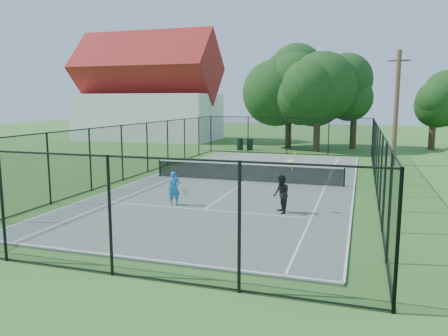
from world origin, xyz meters
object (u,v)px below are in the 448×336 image
(trash_bin_right, at_px, (250,144))
(player_black, at_px, (281,194))
(tennis_net, at_px, (246,172))
(player_blue, at_px, (174,188))
(utility_pole, at_px, (396,108))
(trash_bin_left, at_px, (240,144))

(trash_bin_right, relative_size, player_black, 0.43)
(tennis_net, height_order, player_blue, player_blue)
(utility_pole, bearing_deg, trash_bin_right, 151.98)
(tennis_net, xyz_separation_m, player_blue, (-1.44, -5.99, 0.16))
(trash_bin_right, bearing_deg, trash_bin_left, -154.26)
(trash_bin_right, height_order, utility_pole, utility_pole)
(tennis_net, distance_m, trash_bin_left, 15.34)
(trash_bin_left, relative_size, utility_pole, 0.14)
(player_blue, distance_m, player_black, 4.37)
(utility_pole, bearing_deg, player_black, -107.98)
(tennis_net, relative_size, trash_bin_left, 9.81)
(trash_bin_right, bearing_deg, player_blue, -84.10)
(tennis_net, distance_m, utility_pole, 12.34)
(trash_bin_left, height_order, player_black, player_black)
(tennis_net, xyz_separation_m, player_black, (2.94, -5.96, 0.21))
(tennis_net, xyz_separation_m, trash_bin_left, (-4.41, 14.69, -0.06))
(trash_bin_left, relative_size, player_black, 0.45)
(utility_pole, bearing_deg, tennis_net, -130.89)
(trash_bin_right, distance_m, player_blue, 21.17)
(trash_bin_right, bearing_deg, player_black, -72.70)
(tennis_net, xyz_separation_m, utility_pole, (7.79, 9.00, 3.24))
(trash_bin_right, relative_size, player_blue, 0.71)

